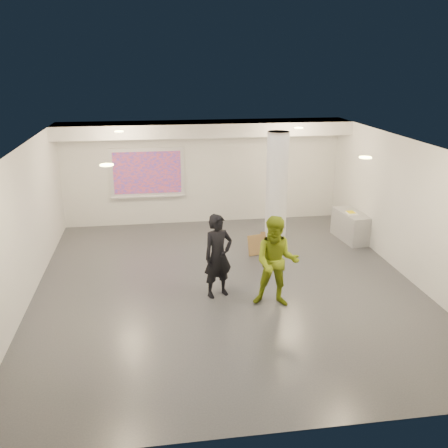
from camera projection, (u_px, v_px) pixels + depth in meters
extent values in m
cube|color=#393B41|center=(227.00, 285.00, 10.68)|extent=(8.00, 9.00, 0.01)
cube|color=silver|center=(227.00, 145.00, 9.74)|extent=(8.00, 9.00, 0.01)
cube|color=silver|center=(203.00, 172.00, 14.44)|extent=(8.00, 0.01, 3.00)
cube|color=silver|center=(284.00, 330.00, 5.99)|extent=(8.00, 0.01, 3.00)
cube|color=silver|center=(23.00, 228.00, 9.65)|extent=(0.01, 9.00, 3.00)
cube|color=silver|center=(409.00, 210.00, 10.78)|extent=(0.01, 9.00, 3.00)
cube|color=silver|center=(205.00, 129.00, 13.51)|extent=(8.00, 1.10, 0.36)
cylinder|color=#F8EC7E|center=(119.00, 131.00, 11.79)|extent=(0.22, 0.22, 0.02)
cylinder|color=#F8EC7E|center=(299.00, 128.00, 12.41)|extent=(0.22, 0.22, 0.02)
cylinder|color=#F8EC7E|center=(107.00, 165.00, 8.03)|extent=(0.22, 0.22, 0.02)
cylinder|color=#F8EC7E|center=(365.00, 157.00, 8.65)|extent=(0.22, 0.22, 0.02)
cylinder|color=white|center=(276.00, 194.00, 12.12)|extent=(0.52, 0.52, 3.00)
cube|color=silver|center=(147.00, 172.00, 14.16)|extent=(2.10, 0.06, 1.40)
cube|color=#172FB8|center=(147.00, 173.00, 14.12)|extent=(1.90, 0.01, 1.20)
cube|color=silver|center=(148.00, 197.00, 14.32)|extent=(2.10, 0.08, 0.04)
cube|color=#929497|center=(351.00, 226.00, 13.30)|extent=(0.67, 1.34, 0.76)
cube|color=white|center=(352.00, 213.00, 13.06)|extent=(0.29, 0.35, 0.02)
cube|color=#FFE70A|center=(351.00, 212.00, 13.13)|extent=(0.19, 0.26, 0.03)
cube|color=olive|center=(271.00, 242.00, 12.41)|extent=(0.51, 0.19, 0.54)
cube|color=olive|center=(257.00, 245.00, 12.30)|extent=(0.49, 0.27, 0.51)
imported|color=black|center=(218.00, 256.00, 9.97)|extent=(0.73, 0.61, 1.72)
imported|color=olive|center=(276.00, 262.00, 9.57)|extent=(1.03, 0.89, 1.80)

